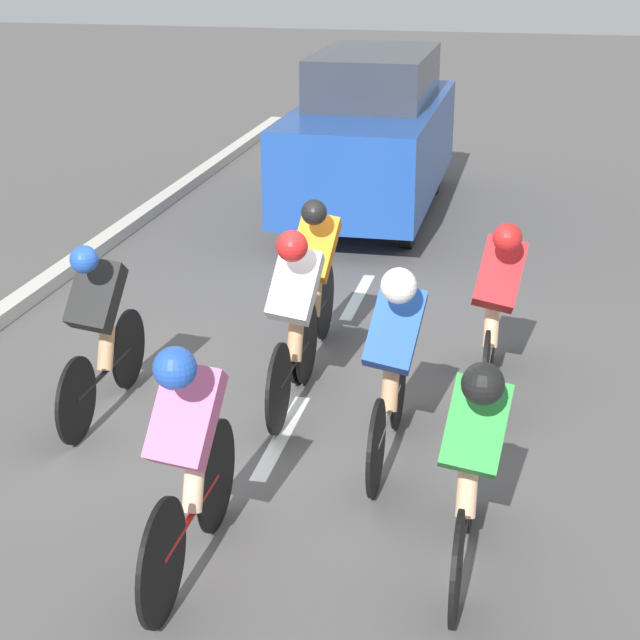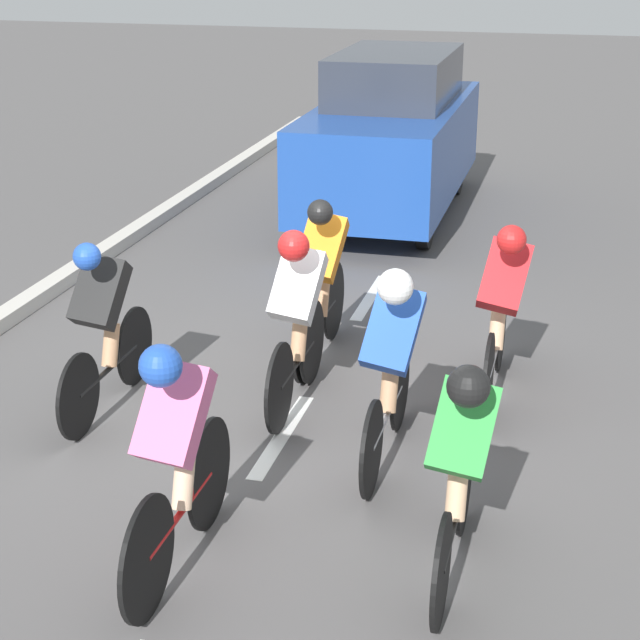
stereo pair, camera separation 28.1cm
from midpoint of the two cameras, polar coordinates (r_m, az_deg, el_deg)
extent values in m
plane|color=#565454|center=(8.27, -0.47, -5.29)|extent=(60.00, 60.00, 0.00)
cube|color=white|center=(8.01, -1.02, -6.17)|extent=(0.12, 1.40, 0.01)
cube|color=white|center=(10.88, 3.45, 1.23)|extent=(0.12, 1.40, 0.01)
cylinder|color=black|center=(8.87, -8.96, -1.38)|extent=(0.03, 0.65, 0.65)
cylinder|color=black|center=(8.03, -11.78, -4.02)|extent=(0.03, 0.65, 0.65)
cylinder|color=black|center=(8.45, -10.30, -2.64)|extent=(0.04, 1.02, 0.04)
cylinder|color=black|center=(8.52, -9.90, -0.88)|extent=(0.04, 0.04, 0.42)
cylinder|color=white|center=(8.45, -10.21, -1.89)|extent=(0.07, 0.07, 0.16)
cylinder|color=tan|center=(8.44, -10.17, -1.32)|extent=(0.12, 0.23, 0.36)
cube|color=black|center=(8.11, -10.69, 1.46)|extent=(0.38, 0.46, 0.57)
sphere|color=blue|center=(7.80, -11.32, 3.33)|extent=(0.20, 0.20, 0.20)
cylinder|color=black|center=(6.78, -4.74, -8.17)|extent=(0.03, 0.72, 0.72)
cylinder|color=black|center=(6.00, -7.84, -12.52)|extent=(0.03, 0.72, 0.72)
cylinder|color=red|center=(6.38, -6.18, -10.22)|extent=(0.04, 0.98, 0.04)
cylinder|color=red|center=(6.42, -5.72, -7.85)|extent=(0.04, 0.04, 0.42)
cylinder|color=yellow|center=(6.37, -6.06, -9.22)|extent=(0.07, 0.07, 0.16)
cylinder|color=beige|center=(6.35, -6.02, -8.49)|extent=(0.12, 0.23, 0.36)
cube|color=pink|center=(5.96, -6.47, -4.98)|extent=(0.39, 0.48, 0.61)
sphere|color=blue|center=(5.60, -7.08, -2.45)|extent=(0.23, 0.23, 0.23)
cylinder|color=black|center=(8.04, 5.29, -3.57)|extent=(0.03, 0.66, 0.66)
cylinder|color=black|center=(7.12, 3.90, -6.90)|extent=(0.03, 0.66, 0.66)
cylinder|color=#B7B7BC|center=(7.57, 4.64, -5.13)|extent=(0.04, 1.04, 0.04)
cylinder|color=#B7B7BC|center=(7.65, 4.92, -3.14)|extent=(0.04, 0.04, 0.42)
cylinder|color=green|center=(7.58, 4.73, -4.29)|extent=(0.07, 0.07, 0.16)
cylinder|color=tan|center=(7.57, 4.78, -3.66)|extent=(0.12, 0.23, 0.36)
cube|color=blue|center=(7.20, 5.03, -0.52)|extent=(0.41, 0.48, 0.62)
sphere|color=white|center=(6.86, 5.21, 1.77)|extent=(0.24, 0.24, 0.24)
cylinder|color=black|center=(8.79, 0.49, -1.19)|extent=(0.03, 0.69, 0.69)
cylinder|color=black|center=(7.95, -1.17, -3.66)|extent=(0.03, 0.69, 0.69)
cylinder|color=black|center=(8.37, -0.30, -2.36)|extent=(0.04, 0.95, 0.04)
cylinder|color=black|center=(8.44, -0.01, -0.62)|extent=(0.04, 0.04, 0.42)
cylinder|color=white|center=(8.37, -0.21, -1.60)|extent=(0.07, 0.07, 0.16)
cylinder|color=tan|center=(8.36, -0.17, -1.04)|extent=(0.12, 0.23, 0.36)
cube|color=white|center=(8.02, -0.22, 1.87)|extent=(0.39, 0.48, 0.60)
sphere|color=red|center=(7.70, -0.37, 3.97)|extent=(0.23, 0.23, 0.23)
cylinder|color=black|center=(6.80, 8.90, -8.61)|extent=(0.03, 0.65, 0.65)
cylinder|color=black|center=(5.96, 7.87, -13.18)|extent=(0.03, 0.65, 0.65)
cylinder|color=black|center=(6.37, 8.43, -10.74)|extent=(0.04, 0.99, 0.04)
cylinder|color=black|center=(6.42, 8.70, -8.35)|extent=(0.04, 0.04, 0.42)
cylinder|color=white|center=(6.36, 8.53, -9.75)|extent=(0.07, 0.07, 0.16)
cylinder|color=#DBAD84|center=(6.35, 8.59, -9.01)|extent=(0.12, 0.23, 0.36)
cube|color=green|center=(5.96, 9.01, -5.76)|extent=(0.39, 0.45, 0.57)
sphere|color=black|center=(5.61, 9.35, -3.53)|extent=(0.23, 0.23, 0.23)
cylinder|color=black|center=(9.19, 10.50, -0.54)|extent=(0.03, 0.70, 0.70)
cylinder|color=black|center=(8.23, 9.92, -3.08)|extent=(0.03, 0.70, 0.70)
cylinder|color=#B7B7BC|center=(8.71, 10.22, -1.74)|extent=(0.04, 1.04, 0.04)
cylinder|color=#B7B7BC|center=(8.80, 10.41, -0.04)|extent=(0.04, 0.04, 0.42)
cylinder|color=white|center=(8.72, 10.29, -1.01)|extent=(0.07, 0.07, 0.16)
cylinder|color=#DBAD84|center=(8.71, 10.34, -0.46)|extent=(0.12, 0.23, 0.36)
cube|color=red|center=(8.38, 10.78, 2.29)|extent=(0.41, 0.47, 0.60)
sphere|color=red|center=(8.06, 11.17, 4.22)|extent=(0.22, 0.22, 0.22)
cylinder|color=black|center=(9.71, 1.56, 1.04)|extent=(0.03, 0.72, 0.72)
cylinder|color=black|center=(8.80, 0.09, -1.10)|extent=(0.03, 0.72, 0.72)
cylinder|color=black|center=(9.25, 0.86, 0.03)|extent=(0.04, 1.01, 0.04)
cylinder|color=black|center=(9.34, 1.12, 1.60)|extent=(0.04, 0.04, 0.42)
cylinder|color=#1999D8|center=(9.26, 0.94, 0.71)|extent=(0.07, 0.07, 0.16)
cylinder|color=tan|center=(9.26, 0.98, 1.23)|extent=(0.12, 0.23, 0.36)
cube|color=orange|center=(8.93, 1.00, 3.90)|extent=(0.40, 0.47, 0.60)
sphere|color=black|center=(8.62, 0.95, 5.76)|extent=(0.21, 0.21, 0.21)
cylinder|color=black|center=(12.50, 6.28, 5.25)|extent=(0.14, 0.64, 0.64)
cylinder|color=black|center=(12.75, 0.19, 5.68)|extent=(0.14, 0.64, 0.64)
cylinder|color=black|center=(15.10, 7.81, 7.87)|extent=(0.14, 0.64, 0.64)
cylinder|color=black|center=(15.31, 2.71, 8.21)|extent=(0.14, 0.64, 0.64)
cube|color=#1E479E|center=(13.77, 4.38, 9.14)|extent=(1.70, 4.36, 1.12)
cube|color=#2D333D|center=(13.84, 4.64, 12.83)|extent=(1.39, 2.40, 0.61)
camera|label=1|loc=(0.14, -88.94, 0.40)|focal=60.00mm
camera|label=2|loc=(0.14, 91.06, -0.40)|focal=60.00mm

